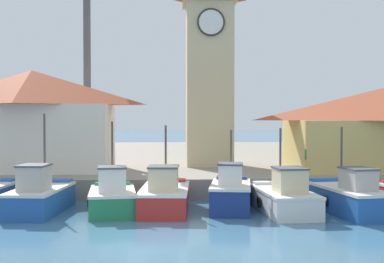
{
  "coord_description": "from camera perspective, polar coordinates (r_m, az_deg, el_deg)",
  "views": [
    {
      "loc": [
        0.14,
        -18.76,
        4.33
      ],
      "look_at": [
        1.39,
        10.68,
        3.5
      ],
      "focal_mm": 50.0,
      "sensor_mm": 36.0,
      "label": 1
    }
  ],
  "objects": [
    {
      "name": "warehouse_right",
      "position": [
        34.99,
        19.78,
        0.39
      ],
      "size": [
        11.62,
        6.92,
        5.02
      ],
      "color": "tan",
      "rests_on": "quay_wharf"
    },
    {
      "name": "clock_tower",
      "position": [
        35.69,
        1.84,
        7.55
      ],
      "size": [
        3.51,
        3.51,
        14.78
      ],
      "color": "beige",
      "rests_on": "quay_wharf"
    },
    {
      "name": "ground_plane",
      "position": [
        19.25,
        -2.85,
        -11.38
      ],
      "size": [
        300.0,
        300.0,
        0.0
      ],
      "primitive_type": "plane",
      "color": "teal"
    },
    {
      "name": "warehouse_left",
      "position": [
        33.71,
        -16.71,
        1.28
      ],
      "size": [
        9.87,
        5.86,
        6.04
      ],
      "color": "silver",
      "rests_on": "quay_wharf"
    },
    {
      "name": "fishing_boat_center",
      "position": [
        24.54,
        -2.93,
        -6.84
      ],
      "size": [
        2.42,
        5.13,
        3.91
      ],
      "color": "#AD2823",
      "rests_on": "ground"
    },
    {
      "name": "fishing_boat_right_inner",
      "position": [
        24.45,
        9.84,
        -6.95
      ],
      "size": [
        2.47,
        5.01,
        3.8
      ],
      "color": "silver",
      "rests_on": "ground"
    },
    {
      "name": "fishing_boat_left_inner",
      "position": [
        25.01,
        -15.91,
        -6.66
      ],
      "size": [
        2.37,
        4.95,
        4.46
      ],
      "color": "#2356A8",
      "rests_on": "ground"
    },
    {
      "name": "port_crane_near",
      "position": [
        41.58,
        -11.16,
        5.92
      ],
      "size": [
        3.29,
        7.65,
        17.83
      ],
      "color": "#353539",
      "rests_on": "quay_wharf"
    },
    {
      "name": "fishing_boat_mid_right",
      "position": [
        24.76,
        4.14,
        -6.62
      ],
      "size": [
        2.34,
        4.31,
        3.7
      ],
      "color": "navy",
      "rests_on": "ground"
    },
    {
      "name": "fishing_boat_mid_left",
      "position": [
        24.43,
        -8.5,
        -6.92
      ],
      "size": [
        2.43,
        4.33,
        4.1
      ],
      "color": "#237A4C",
      "rests_on": "ground"
    },
    {
      "name": "fishing_boat_right_outer",
      "position": [
        24.95,
        16.37,
        -6.72
      ],
      "size": [
        2.67,
        5.4,
        3.85
      ],
      "color": "#2356A8",
      "rests_on": "ground"
    },
    {
      "name": "dock_worker_near_tower",
      "position": [
        30.52,
        12.27,
        -2.95
      ],
      "size": [
        0.34,
        0.22,
        1.62
      ],
      "color": "#33333D",
      "rests_on": "quay_wharf"
    },
    {
      "name": "quay_wharf",
      "position": [
        47.59,
        -2.59,
        -2.96
      ],
      "size": [
        120.0,
        40.0,
        1.08
      ],
      "primitive_type": "cube",
      "color": "gray",
      "rests_on": "ground"
    }
  ]
}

